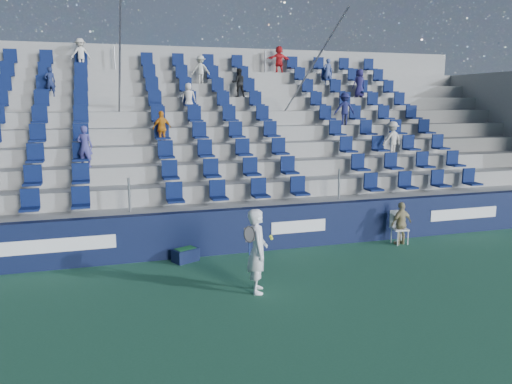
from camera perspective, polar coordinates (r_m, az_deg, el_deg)
ground at (r=10.94m, az=3.36°, el=-11.40°), size 70.00×70.00×0.00m
sponsor_wall at (r=13.61m, az=-1.23°, el=-4.35°), size 24.00×0.32×1.20m
grandstand at (r=18.22m, az=-5.64°, el=4.25°), size 24.00×8.17×6.63m
tennis_player at (r=10.68m, az=0.16°, el=-6.73°), size 0.69×0.75×1.83m
line_judge_chair at (r=14.99m, az=15.94°, el=-3.61°), size 0.48×0.49×0.95m
line_judge at (r=14.85m, az=16.26°, el=-3.45°), size 0.77×0.43×1.24m
ball_bin at (r=13.00m, az=-8.07°, el=-7.05°), size 0.73×0.62×0.35m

